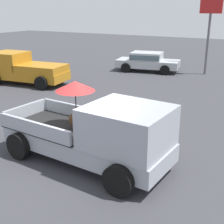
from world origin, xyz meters
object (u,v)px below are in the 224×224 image
(pickup_truck_main, at_px, (99,134))
(pickup_truck_far, at_px, (24,69))
(parked_sedan_near, at_px, (147,61))
(motel_sign, at_px, (210,22))

(pickup_truck_main, xyz_separation_m, pickup_truck_far, (-9.07, 6.40, -0.09))
(parked_sedan_near, bearing_deg, motel_sign, 3.78)
(parked_sedan_near, bearing_deg, pickup_truck_far, -135.89)
(pickup_truck_far, distance_m, motel_sign, 12.04)
(parked_sedan_near, distance_m, motel_sign, 4.75)
(pickup_truck_far, xyz_separation_m, parked_sedan_near, (4.91, 6.92, -0.13))
(motel_sign, bearing_deg, pickup_truck_far, -137.85)
(pickup_truck_main, bearing_deg, parked_sedan_near, 111.68)
(pickup_truck_far, bearing_deg, parked_sedan_near, -132.49)
(pickup_truck_main, bearing_deg, pickup_truck_far, 149.11)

